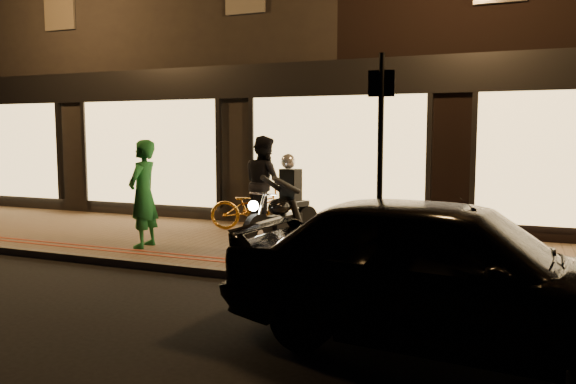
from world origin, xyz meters
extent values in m
plane|color=black|center=(0.00, 0.00, 0.00)|extent=(90.00, 90.00, 0.00)
cube|color=brown|center=(0.00, 2.00, 0.06)|extent=(50.00, 4.00, 0.12)
cube|color=#59544C|center=(0.00, 0.05, 0.06)|extent=(50.00, 0.14, 0.12)
cube|color=#97280D|center=(0.00, 0.45, 0.12)|extent=(50.00, 0.06, 0.01)
cube|color=#97280D|center=(0.00, 0.65, 0.12)|extent=(50.00, 0.06, 0.01)
cube|color=black|center=(-6.00, 9.00, 4.25)|extent=(12.00, 10.00, 8.50)
cube|color=black|center=(0.00, 3.95, 3.15)|extent=(48.00, 0.12, 0.70)
cube|color=#F2C879|center=(-9.00, 3.94, 1.61)|extent=(3.60, 0.06, 2.38)
cube|color=#F2C879|center=(-4.50, 3.94, 1.61)|extent=(3.60, 0.06, 2.38)
cube|color=#F2C879|center=(0.00, 3.94, 1.61)|extent=(3.60, 0.06, 2.38)
cube|color=#3F331E|center=(-7.00, 3.95, 5.20)|extent=(0.90, 0.06, 1.30)
cylinder|color=black|center=(-0.48, 1.25, 0.44)|extent=(0.30, 0.65, 0.64)
cylinder|color=black|center=(-0.11, 2.50, 0.44)|extent=(0.30, 0.65, 0.64)
cylinder|color=silver|center=(-0.48, 1.25, 0.44)|extent=(0.17, 0.17, 0.14)
cylinder|color=silver|center=(-0.11, 2.50, 0.44)|extent=(0.17, 0.17, 0.14)
cube|color=black|center=(-0.28, 1.92, 0.52)|extent=(0.45, 0.75, 0.30)
ellipsoid|color=black|center=(-0.31, 1.80, 0.82)|extent=(0.45, 0.58, 0.29)
cube|color=black|center=(-0.19, 2.21, 0.82)|extent=(0.37, 0.59, 0.09)
cylinder|color=silver|center=(-0.43, 1.40, 1.07)|extent=(0.58, 0.20, 0.03)
cylinder|color=silver|center=(-0.46, 1.30, 0.74)|extent=(0.14, 0.33, 0.71)
sphere|color=white|center=(-0.50, 1.17, 0.90)|extent=(0.21, 0.21, 0.17)
cylinder|color=silver|center=(-0.03, 2.32, 0.40)|extent=(0.22, 0.55, 0.07)
cube|color=black|center=(-0.23, 2.09, 1.17)|extent=(0.39, 0.31, 0.55)
sphere|color=silver|center=(-0.25, 2.03, 1.58)|extent=(0.32, 0.32, 0.26)
cylinder|color=black|center=(-0.47, 1.82, 1.20)|extent=(0.18, 0.61, 0.34)
cylinder|color=black|center=(-0.17, 1.73, 1.20)|extent=(0.33, 0.58, 0.34)
cylinder|color=black|center=(-0.37, 2.09, 0.72)|extent=(0.13, 0.27, 0.46)
cylinder|color=black|center=(-0.11, 2.01, 0.72)|extent=(0.25, 0.29, 0.46)
cylinder|color=black|center=(1.67, 0.61, 1.62)|extent=(0.09, 0.09, 3.00)
cube|color=black|center=(1.67, 0.61, 2.72)|extent=(0.35, 0.07, 0.35)
imported|color=orange|center=(-1.51, 3.24, 0.57)|extent=(1.81, 1.16, 0.90)
imported|color=#1E7032|center=(-2.47, 0.95, 1.04)|extent=(0.51, 0.71, 1.83)
imported|color=black|center=(-1.23, 3.20, 1.07)|extent=(1.16, 1.16, 1.90)
imported|color=black|center=(2.79, -1.42, 0.75)|extent=(4.55, 2.22, 1.49)
camera|label=1|loc=(3.36, -6.88, 2.06)|focal=35.00mm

